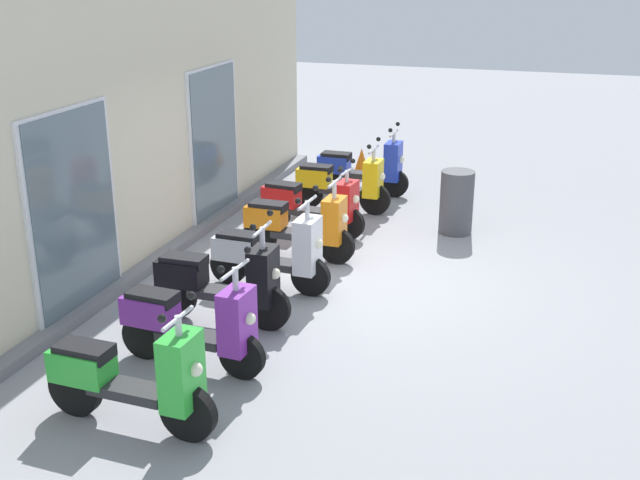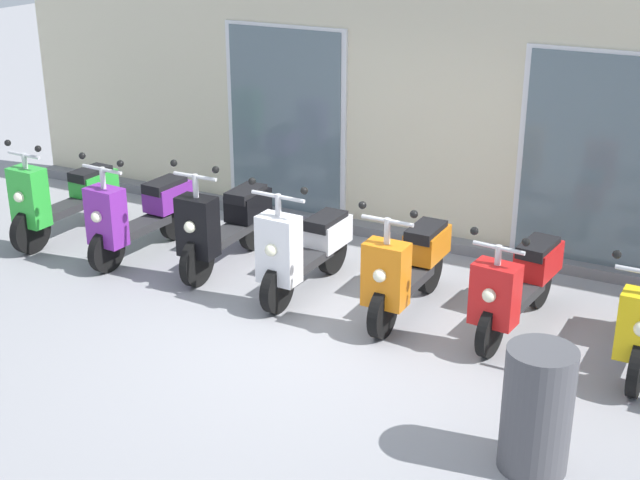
# 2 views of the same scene
# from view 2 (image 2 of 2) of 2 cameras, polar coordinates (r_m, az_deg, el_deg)

# --- Properties ---
(ground_plane) EXTENTS (40.00, 40.00, 0.00)m
(ground_plane) POSITION_cam_2_polar(r_m,az_deg,el_deg) (7.99, -0.25, -6.24)
(ground_plane) COLOR #939399
(storefront_facade) EXTENTS (11.09, 0.50, 3.59)m
(storefront_facade) POSITION_cam_2_polar(r_m,az_deg,el_deg) (9.79, 7.42, 9.66)
(storefront_facade) COLOR beige
(storefront_facade) RESTS_ON ground_plane
(scooter_green) EXTENTS (0.52, 1.61, 1.23)m
(scooter_green) POSITION_cam_2_polar(r_m,az_deg,el_deg) (10.45, -16.07, 2.60)
(scooter_green) COLOR black
(scooter_green) RESTS_ON ground_plane
(scooter_purple) EXTENTS (0.59, 1.55, 1.23)m
(scooter_purple) POSITION_cam_2_polar(r_m,az_deg,el_deg) (9.74, -11.49, 1.70)
(scooter_purple) COLOR black
(scooter_purple) RESTS_ON ground_plane
(scooter_black) EXTENTS (0.55, 1.60, 1.27)m
(scooter_black) POSITION_cam_2_polar(r_m,az_deg,el_deg) (9.29, -6.12, 1.10)
(scooter_black) COLOR black
(scooter_black) RESTS_ON ground_plane
(scooter_white) EXTENTS (0.62, 1.53, 1.27)m
(scooter_white) POSITION_cam_2_polar(r_m,az_deg,el_deg) (8.66, -1.03, -0.51)
(scooter_white) COLOR black
(scooter_white) RESTS_ON ground_plane
(scooter_orange) EXTENTS (0.55, 1.56, 1.22)m
(scooter_orange) POSITION_cam_2_polar(r_m,az_deg,el_deg) (8.26, 5.60, -1.70)
(scooter_orange) COLOR black
(scooter_orange) RESTS_ON ground_plane
(scooter_red) EXTENTS (0.54, 1.61, 1.11)m
(scooter_red) POSITION_cam_2_polar(r_m,az_deg,el_deg) (8.12, 12.53, -2.70)
(scooter_red) COLOR black
(scooter_red) RESTS_ON ground_plane
(trash_bin) EXTENTS (0.48, 0.48, 0.91)m
(trash_bin) POSITION_cam_2_polar(r_m,az_deg,el_deg) (6.29, 13.69, -10.48)
(trash_bin) COLOR #4C4C51
(trash_bin) RESTS_ON ground_plane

